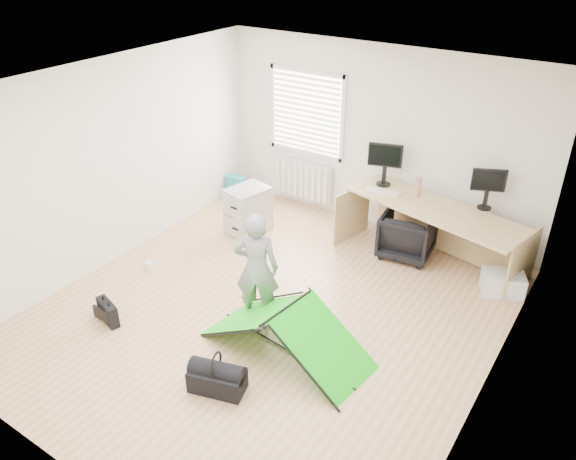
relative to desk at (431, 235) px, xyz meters
The scene contains 18 objects.
ground 2.47m from the desk, 118.02° to the right, with size 5.50×5.50×0.00m, color tan.
back_wall 1.60m from the desk, 152.48° to the left, with size 5.00×0.02×2.70m, color silver.
window 2.66m from the desk, 166.64° to the left, with size 1.20×0.06×1.20m, color silver.
radiator 2.40m from the desk, 167.57° to the left, with size 1.00×0.12×0.60m, color silver.
desk is the anchor object (origin of this frame).
filing_cabinet 2.66m from the desk, 165.11° to the right, with size 0.45×0.60×0.70m, color #ACAEB1.
monitor_left 1.12m from the desk, 161.94° to the left, with size 0.48×0.10×0.46m, color black.
monitor_right 0.89m from the desk, 32.03° to the left, with size 0.43×0.09×0.41m, color black.
keyboard 0.88m from the desk, behind, with size 0.49×0.17×0.02m, color beige.
thermos 0.67m from the desk, 150.18° to the left, with size 0.08×0.08×0.28m, color #B36864.
office_chair 0.34m from the desk, behind, with size 0.69×0.71×0.65m, color black.
person 2.61m from the desk, 117.59° to the right, with size 0.51×0.33×1.39m, color gray.
kite 2.68m from the desk, 103.08° to the right, with size 1.86×0.82×0.58m, color #13BF12, non-canonical shape.
storage_crate 1.10m from the desk, 10.06° to the right, with size 0.50×0.35×0.28m, color silver.
tote_bag 3.44m from the desk, behind, with size 0.34×0.15×0.40m, color teal.
laptop_bag 4.25m from the desk, 128.03° to the right, with size 0.37×0.11×0.27m, color black.
white_box 3.83m from the desk, 143.46° to the right, with size 0.10×0.10×0.10m, color silver.
duffel_bag 3.58m from the desk, 103.78° to the right, with size 0.55×0.28×0.24m, color black.
Camera 1 is at (3.19, -4.38, 4.15)m, focal length 35.00 mm.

